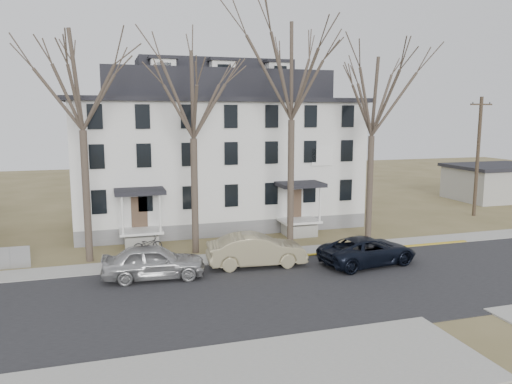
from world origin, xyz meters
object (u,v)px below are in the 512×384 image
object	(u,v)px
tree_mid_right	(373,91)
car_silver	(154,262)
tree_mid_left	(193,88)
car_navy	(368,251)
boarding_house	(215,151)
utility_pole_far	(478,155)
tree_center	(292,64)
bicycle_left	(148,245)
car_tan	(256,251)
tree_far_left	(80,72)

from	to	relation	value
tree_mid_right	car_silver	world-z (taller)	tree_mid_right
tree_mid_left	car_navy	world-z (taller)	tree_mid_left
tree_mid_left	car_navy	size ratio (longest dim) A/B	2.33
boarding_house	car_navy	distance (m)	15.16
car_silver	tree_mid_left	bearing A→B (deg)	-29.69
car_silver	utility_pole_far	bearing A→B (deg)	-67.92
tree_center	boarding_house	bearing A→B (deg)	110.20
car_navy	bicycle_left	size ratio (longest dim) A/B	3.16
utility_pole_far	car_tan	xyz separation A→B (m)	(-20.84, -7.88, -4.03)
tree_mid_right	car_navy	xyz separation A→B (m)	(-2.95, -5.18, -8.84)
tree_center	car_tan	size ratio (longest dim) A/B	2.77
tree_center	car_tan	distance (m)	11.36
utility_pole_far	car_navy	world-z (taller)	utility_pole_far
car_navy	bicycle_left	world-z (taller)	car_navy
tree_center	bicycle_left	xyz separation A→B (m)	(-8.72, 0.89, -10.63)
car_navy	bicycle_left	distance (m)	12.80
boarding_house	car_silver	bearing A→B (deg)	-115.31
tree_far_left	boarding_house	bearing A→B (deg)	42.18
tree_far_left	tree_center	xyz separation A→B (m)	(12.00, 0.00, 0.74)
tree_mid_left	tree_center	bearing A→B (deg)	0.00
tree_mid_right	bicycle_left	world-z (taller)	tree_mid_right
boarding_house	tree_center	size ratio (longest dim) A/B	1.41
tree_far_left	bicycle_left	distance (m)	10.46
tree_mid_right	car_silver	distance (m)	17.31
tree_mid_left	tree_center	world-z (taller)	tree_center
car_navy	car_tan	bearing A→B (deg)	67.81
boarding_house	tree_far_left	xyz separation A→B (m)	(-9.00, -8.15, 4.96)
tree_far_left	car_tan	world-z (taller)	tree_far_left
car_navy	boarding_house	bearing A→B (deg)	14.65
tree_far_left	car_silver	distance (m)	10.84
utility_pole_far	car_tan	world-z (taller)	utility_pole_far
utility_pole_far	car_silver	distance (m)	27.94
tree_far_left	car_silver	size ratio (longest dim) A/B	2.72
boarding_house	tree_center	world-z (taller)	tree_center
tree_mid_right	bicycle_left	bearing A→B (deg)	176.43
tree_far_left	car_tan	size ratio (longest dim) A/B	2.59
tree_center	car_silver	distance (m)	14.15
tree_far_left	car_navy	size ratio (longest dim) A/B	2.51
tree_mid_right	car_silver	bearing A→B (deg)	-163.69
tree_center	car_navy	world-z (taller)	tree_center
boarding_house	car_silver	xyz separation A→B (m)	(-5.84, -12.35, -4.52)
boarding_house	bicycle_left	distance (m)	10.48
tree_center	utility_pole_far	size ratio (longest dim) A/B	1.55
bicycle_left	car_tan	bearing A→B (deg)	-139.74
tree_mid_right	boarding_house	bearing A→B (deg)	136.19
tree_far_left	tree_mid_right	distance (m)	17.52
boarding_house	utility_pole_far	world-z (taller)	boarding_house
tree_mid_left	tree_mid_right	distance (m)	11.50
boarding_house	car_silver	distance (m)	14.39
tree_mid_left	utility_pole_far	world-z (taller)	tree_mid_left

